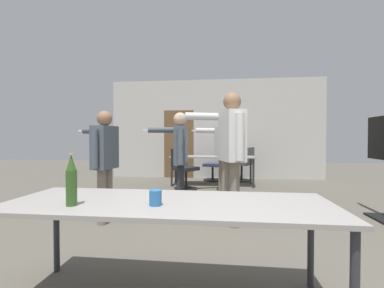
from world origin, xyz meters
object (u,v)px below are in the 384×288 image
(person_left_plaid, at_px, (231,145))
(person_right_polo, at_px, (179,152))
(office_chair_far_right, at_px, (184,170))
(drink_cup, at_px, (155,198))
(person_center_tall, at_px, (104,155))
(person_near_casual, at_px, (223,148))
(office_chair_far_left, at_px, (244,165))
(office_chair_side_rolled, at_px, (215,166))
(beer_bottle, at_px, (71,181))

(person_left_plaid, bearing_deg, person_right_polo, 40.77)
(person_right_polo, bearing_deg, person_left_plaid, -130.85)
(office_chair_far_right, relative_size, drink_cup, 9.27)
(person_center_tall, bearing_deg, person_near_casual, -30.58)
(person_near_casual, distance_m, office_chair_far_right, 1.12)
(person_right_polo, xyz_separation_m, person_near_casual, (0.69, 1.55, 0.02))
(person_center_tall, height_order, drink_cup, person_center_tall)
(office_chair_far_right, distance_m, drink_cup, 4.33)
(office_chair_far_left, bearing_deg, drink_cup, -163.65)
(person_near_casual, height_order, office_chair_far_right, person_near_casual)
(person_right_polo, relative_size, office_chair_far_left, 1.69)
(person_right_polo, relative_size, office_chair_side_rolled, 1.76)
(office_chair_far_right, bearing_deg, person_left_plaid, 62.24)
(drink_cup, bearing_deg, office_chair_side_rolled, 87.20)
(office_chair_side_rolled, bearing_deg, beer_bottle, -174.17)
(person_right_polo, height_order, office_chair_far_right, person_right_polo)
(person_left_plaid, relative_size, person_center_tall, 1.15)
(person_left_plaid, height_order, person_near_casual, person_left_plaid)
(office_chair_side_rolled, relative_size, beer_bottle, 2.61)
(person_center_tall, xyz_separation_m, office_chair_far_left, (2.28, 3.83, -0.51))
(person_left_plaid, height_order, office_chair_side_rolled, person_left_plaid)
(person_near_casual, height_order, office_chair_side_rolled, person_near_casual)
(person_center_tall, height_order, beer_bottle, person_center_tall)
(person_center_tall, relative_size, office_chair_far_right, 1.66)
(person_left_plaid, relative_size, office_chair_side_rolled, 2.00)
(person_near_casual, distance_m, beer_bottle, 4.10)
(office_chair_side_rolled, xyz_separation_m, beer_bottle, (-0.83, -5.66, 0.49))
(beer_bottle, bearing_deg, person_left_plaid, 60.15)
(office_chair_far_left, bearing_deg, office_chair_side_rolled, 118.42)
(person_center_tall, bearing_deg, drink_cup, -138.30)
(beer_bottle, bearing_deg, person_near_casual, 75.58)
(person_right_polo, height_order, drink_cup, person_right_polo)
(office_chair_far_left, distance_m, beer_bottle, 5.92)
(person_left_plaid, relative_size, beer_bottle, 5.22)
(person_near_casual, relative_size, drink_cup, 16.18)
(person_center_tall, xyz_separation_m, drink_cup, (1.20, -1.78, -0.16))
(beer_bottle, bearing_deg, office_chair_far_left, 73.96)
(drink_cup, bearing_deg, office_chair_far_right, 95.80)
(person_left_plaid, bearing_deg, office_chair_far_left, -26.47)
(person_right_polo, relative_size, person_center_tall, 1.02)
(office_chair_far_left, bearing_deg, office_chair_far_right, 158.13)
(person_near_casual, bearing_deg, person_center_tall, 124.16)
(person_right_polo, xyz_separation_m, office_chair_side_rolled, (0.50, 3.24, -0.55))
(person_near_casual, bearing_deg, office_chair_far_left, -37.35)
(person_right_polo, distance_m, office_chair_side_rolled, 3.32)
(person_center_tall, relative_size, drink_cup, 15.37)
(beer_bottle, bearing_deg, office_chair_far_right, 88.47)
(office_chair_far_left, xyz_separation_m, drink_cup, (-1.08, -5.61, 0.34))
(person_center_tall, bearing_deg, office_chair_far_left, -23.20)
(office_chair_far_right, bearing_deg, person_center_tall, 22.61)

